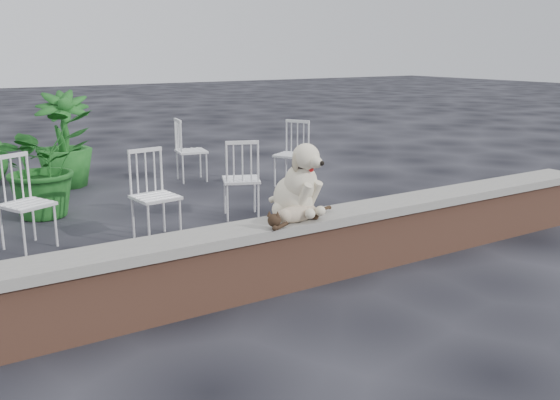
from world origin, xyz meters
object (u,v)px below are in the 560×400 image
chair_a (26,203)px  potted_plant_a (42,164)px  cat (296,213)px  chair_c (241,178)px  dog (294,179)px  potted_plant_b (64,139)px  chair_e (191,150)px  chair_b (155,195)px  chair_d (292,154)px

chair_a → potted_plant_a: potted_plant_a is taller
cat → chair_c: size_ratio=0.98×
cat → chair_a: chair_a is taller
dog → cat: (-0.08, -0.15, -0.24)m
chair_c → potted_plant_a: 2.35m
chair_a → potted_plant_b: size_ratio=0.68×
chair_e → potted_plant_a: size_ratio=0.74×
chair_b → chair_d: size_ratio=1.00×
chair_d → chair_a: bearing=-105.3°
chair_c → chair_e: same height
chair_d → potted_plant_b: size_ratio=0.68×
potted_plant_b → chair_b: bearing=-86.7°
chair_c → chair_e: 2.23m
dog → potted_plant_b: bearing=87.0°
chair_d → chair_a: same height
cat → chair_b: bearing=92.1°
dog → chair_a: 2.81m
potted_plant_a → chair_c: bearing=-33.7°
chair_e → chair_a: bearing=137.7°
chair_d → chair_e: bearing=-165.3°
chair_b → chair_d: bearing=21.9°
chair_d → chair_b: bearing=-92.1°
chair_b → potted_plant_a: (-0.78, 1.58, 0.16)m
dog → chair_b: (-0.54, 1.78, -0.43)m
cat → chair_c: (0.71, 2.21, -0.19)m
chair_b → potted_plant_a: size_ratio=0.74×
chair_d → potted_plant_b: (-2.79, 1.70, 0.22)m
dog → chair_a: bearing=117.3°
chair_b → chair_c: (1.17, 0.28, 0.00)m
chair_d → potted_plant_a: size_ratio=0.74×
chair_b → chair_a: same height
chair_d → dog: bearing=-63.3°
chair_c → chair_e: size_ratio=1.00×
chair_e → chair_d: bearing=-125.1°
chair_d → potted_plant_b: 3.28m
dog → chair_a: size_ratio=0.69×
chair_b → chair_e: bearing=52.3°
cat → chair_d: chair_d is taller
dog → chair_d: 3.81m
dog → chair_b: size_ratio=0.69×
cat → dog: bearing=50.6°
chair_b → chair_c: 1.20m
chair_b → potted_plant_b: bearing=87.2°
dog → potted_plant_a: potted_plant_a is taller
chair_d → potted_plant_b: potted_plant_b is taller
chair_b → chair_e: (1.53, 2.49, 0.00)m
chair_a → chair_d: bearing=-9.6°
chair_e → cat: bearing=176.5°
cat → chair_d: size_ratio=0.98×
cat → chair_d: (2.15, 3.32, -0.19)m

